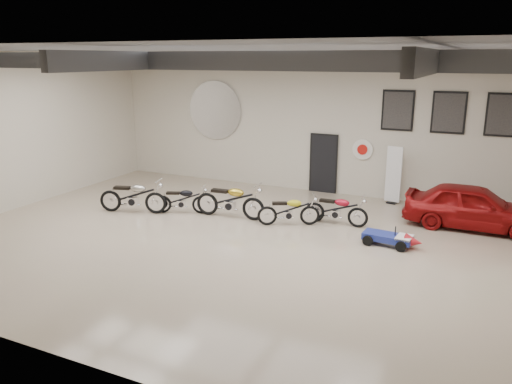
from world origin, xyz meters
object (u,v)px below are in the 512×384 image
at_px(motorcycle_gold, 230,200).
at_px(motorcycle_red, 336,209).
at_px(motorcycle_silver, 133,196).
at_px(motorcycle_yellow, 289,210).
at_px(banner_stand, 394,176).
at_px(vintage_car, 473,207).
at_px(motorcycle_black, 182,199).
at_px(go_kart, 393,236).

distance_m(motorcycle_gold, motorcycle_red, 3.25).
xyz_separation_m(motorcycle_silver, motorcycle_yellow, (4.96, 0.95, -0.09)).
relative_size(banner_stand, vintage_car, 0.50).
xyz_separation_m(banner_stand, motorcycle_yellow, (-2.36, -3.61, -0.50)).
bearing_deg(motorcycle_yellow, motorcycle_red, 0.40).
xyz_separation_m(banner_stand, motorcycle_gold, (-4.26, -3.70, -0.39)).
bearing_deg(motorcycle_silver, motorcycle_red, -1.99).
relative_size(banner_stand, motorcycle_red, 1.04).
xyz_separation_m(motorcycle_silver, motorcycle_black, (1.44, 0.61, -0.10)).
distance_m(go_kart, vintage_car, 3.06).
relative_size(motorcycle_silver, motorcycle_gold, 0.98).
distance_m(motorcycle_yellow, go_kart, 3.14).
height_order(motorcycle_gold, go_kart, motorcycle_gold).
bearing_deg(banner_stand, vintage_car, -22.10).
bearing_deg(go_kart, banner_stand, 105.63).
bearing_deg(motorcycle_silver, motorcycle_black, 6.52).
bearing_deg(motorcycle_gold, motorcycle_red, 8.70).
bearing_deg(vintage_car, banner_stand, 58.21).
height_order(motorcycle_silver, motorcycle_red, motorcycle_silver).
height_order(motorcycle_silver, motorcycle_black, motorcycle_silver).
xyz_separation_m(motorcycle_red, vintage_car, (3.67, 1.36, 0.17)).
distance_m(motorcycle_black, motorcycle_red, 4.87).
bearing_deg(motorcycle_silver, go_kart, -12.64).
distance_m(motorcycle_silver, motorcycle_gold, 3.17).
bearing_deg(motorcycle_red, motorcycle_yellow, -153.73).
distance_m(motorcycle_silver, go_kart, 8.08).
distance_m(motorcycle_black, motorcycle_yellow, 3.53).
distance_m(motorcycle_red, go_kart, 2.14).
height_order(motorcycle_yellow, motorcycle_red, motorcycle_red).
bearing_deg(motorcycle_red, banner_stand, 68.71).
xyz_separation_m(motorcycle_gold, motorcycle_yellow, (1.91, 0.09, -0.11)).
relative_size(motorcycle_red, go_kart, 1.20).
relative_size(motorcycle_silver, motorcycle_red, 1.16).
xyz_separation_m(motorcycle_yellow, motorcycle_red, (1.25, 0.64, 0.02)).
bearing_deg(banner_stand, motorcycle_yellow, -113.31).
distance_m(motorcycle_black, go_kart, 6.62).
xyz_separation_m(motorcycle_red, go_kart, (1.85, -1.07, -0.20)).
bearing_deg(motorcycle_silver, motorcycle_yellow, -5.53).
height_order(motorcycle_black, vintage_car, vintage_car).
height_order(banner_stand, motorcycle_black, banner_stand).
xyz_separation_m(motorcycle_gold, go_kart, (5.01, -0.33, -0.29)).
relative_size(motorcycle_gold, motorcycle_red, 1.18).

